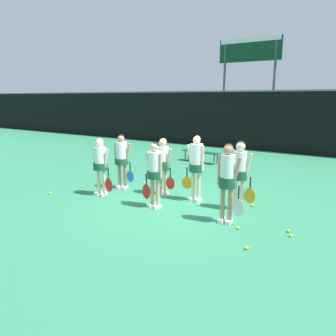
% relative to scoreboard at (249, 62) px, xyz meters
% --- Properties ---
extents(ground_plane, '(140.00, 140.00, 0.00)m').
position_rel_scoreboard_xyz_m(ground_plane, '(2.18, -11.66, -4.70)').
color(ground_plane, '#2D7F56').
extents(fence_windscreen, '(60.00, 0.08, 3.13)m').
position_rel_scoreboard_xyz_m(fence_windscreen, '(2.18, -1.73, -3.13)').
color(fence_windscreen, black).
rests_on(fence_windscreen, ground_plane).
extents(scoreboard, '(3.60, 0.15, 6.02)m').
position_rel_scoreboard_xyz_m(scoreboard, '(0.00, 0.00, 0.00)').
color(scoreboard, '#515156').
rests_on(scoreboard, ground_plane).
extents(bench_courtside, '(1.83, 0.54, 0.47)m').
position_rel_scoreboard_xyz_m(bench_courtside, '(0.32, -6.25, -4.29)').
color(bench_courtside, '#19472D').
rests_on(bench_courtside, ground_plane).
extents(player_0, '(0.69, 0.41, 1.64)m').
position_rel_scoreboard_xyz_m(player_0, '(0.21, -12.15, -3.72)').
color(player_0, beige).
rests_on(player_0, ground_plane).
extents(player_1, '(0.66, 0.39, 1.69)m').
position_rel_scoreboard_xyz_m(player_1, '(2.11, -12.18, -3.70)').
color(player_1, tan).
rests_on(player_1, ground_plane).
extents(player_2, '(0.65, 0.36, 1.79)m').
position_rel_scoreboard_xyz_m(player_2, '(4.06, -12.16, -3.64)').
color(player_2, tan).
rests_on(player_2, ground_plane).
extents(player_3, '(0.67, 0.41, 1.67)m').
position_rel_scoreboard_xyz_m(player_3, '(0.25, -11.29, -3.70)').
color(player_3, tan).
rests_on(player_3, ground_plane).
extents(player_4, '(0.67, 0.39, 1.64)m').
position_rel_scoreboard_xyz_m(player_4, '(1.65, -11.13, -3.73)').
color(player_4, tan).
rests_on(player_4, ground_plane).
extents(player_5, '(0.68, 0.38, 1.78)m').
position_rel_scoreboard_xyz_m(player_5, '(2.71, -11.12, -3.65)').
color(player_5, beige).
rests_on(player_5, ground_plane).
extents(player_6, '(0.65, 0.38, 1.73)m').
position_rel_scoreboard_xyz_m(player_6, '(3.97, -11.19, -3.67)').
color(player_6, beige).
rests_on(player_6, ground_plane).
extents(tennis_ball_0, '(0.07, 0.07, 0.07)m').
position_rel_scoreboard_xyz_m(tennis_ball_0, '(3.00, -11.47, -4.67)').
color(tennis_ball_0, '#CCE033').
rests_on(tennis_ball_0, ground_plane).
extents(tennis_ball_1, '(0.07, 0.07, 0.07)m').
position_rel_scoreboard_xyz_m(tennis_ball_1, '(4.19, -10.76, -4.67)').
color(tennis_ball_1, '#CCE033').
rests_on(tennis_ball_1, ground_plane).
extents(tennis_ball_2, '(0.06, 0.06, 0.06)m').
position_rel_scoreboard_xyz_m(tennis_ball_2, '(-0.91, -11.88, -4.67)').
color(tennis_ball_2, '#CCE033').
rests_on(tennis_ball_2, ground_plane).
extents(tennis_ball_3, '(0.07, 0.07, 0.07)m').
position_rel_scoreboard_xyz_m(tennis_ball_3, '(5.38, -11.95, -4.67)').
color(tennis_ball_3, '#CCE033').
rests_on(tennis_ball_3, ground_plane).
extents(tennis_ball_4, '(0.07, 0.07, 0.07)m').
position_rel_scoreboard_xyz_m(tennis_ball_4, '(5.48, -12.18, -4.67)').
color(tennis_ball_4, '#CCE033').
rests_on(tennis_ball_4, ground_plane).
extents(tennis_ball_5, '(0.07, 0.07, 0.07)m').
position_rel_scoreboard_xyz_m(tennis_ball_5, '(4.44, -12.39, -4.67)').
color(tennis_ball_5, '#CCE033').
rests_on(tennis_ball_5, ground_plane).
extents(tennis_ball_6, '(0.07, 0.07, 0.07)m').
position_rel_scoreboard_xyz_m(tennis_ball_6, '(4.93, -13.20, -4.67)').
color(tennis_ball_6, '#CCE033').
rests_on(tennis_ball_6, ground_plane).
extents(tennis_ball_7, '(0.07, 0.07, 0.07)m').
position_rel_scoreboard_xyz_m(tennis_ball_7, '(-1.10, -12.93, -4.67)').
color(tennis_ball_7, '#CCE033').
rests_on(tennis_ball_7, ground_plane).
extents(tennis_ball_8, '(0.07, 0.07, 0.07)m').
position_rel_scoreboard_xyz_m(tennis_ball_8, '(0.46, -10.47, -4.67)').
color(tennis_ball_8, '#CCE033').
rests_on(tennis_ball_8, ground_plane).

